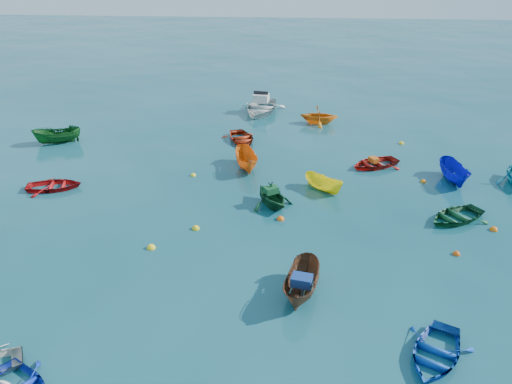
{
  "coord_description": "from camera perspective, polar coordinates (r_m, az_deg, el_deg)",
  "views": [
    {
      "loc": [
        1.93,
        -18.18,
        11.84
      ],
      "look_at": [
        0.0,
        5.0,
        0.4
      ],
      "focal_mm": 35.0,
      "sensor_mm": 36.0,
      "label": 1
    }
  ],
  "objects": [
    {
      "name": "ground",
      "position": [
        21.78,
        -1.1,
        -6.75
      ],
      "size": [
        160.0,
        160.0,
        0.0
      ],
      "primitive_type": "plane",
      "color": "#0A4049",
      "rests_on": "ground"
    },
    {
      "name": "sampan_brown_mid",
      "position": [
        19.36,
        5.24,
        -11.65
      ],
      "size": [
        1.77,
        3.3,
        1.21
      ],
      "primitive_type": "imported",
      "rotation": [
        0.0,
        0.0,
        -0.2
      ],
      "color": "brown",
      "rests_on": "ground"
    },
    {
      "name": "dinghy_blue_se",
      "position": [
        17.81,
        19.69,
        -17.4
      ],
      "size": [
        3.25,
        3.63,
        0.62
      ],
      "primitive_type": "imported",
      "rotation": [
        0.0,
        0.0,
        -0.47
      ],
      "color": "#0D41A5",
      "rests_on": "ground"
    },
    {
      "name": "sampan_yellow_mid",
      "position": [
        27.25,
        7.7,
        0.18
      ],
      "size": [
        2.48,
        2.35,
        0.96
      ],
      "primitive_type": "imported",
      "rotation": [
        0.0,
        0.0,
        0.84
      ],
      "color": "yellow",
      "rests_on": "ground"
    },
    {
      "name": "dinghy_green_e",
      "position": [
        25.98,
        21.79,
        -2.97
      ],
      "size": [
        3.78,
        3.54,
        0.64
      ],
      "primitive_type": "imported",
      "rotation": [
        0.0,
        0.0,
        -0.98
      ],
      "color": "#114C29",
      "rests_on": "ground"
    },
    {
      "name": "dinghy_red_nw",
      "position": [
        29.33,
        -22.01,
        0.35
      ],
      "size": [
        3.28,
        2.67,
        0.6
      ],
      "primitive_type": "imported",
      "rotation": [
        0.0,
        0.0,
        1.8
      ],
      "color": "#B20E0F",
      "rests_on": "ground"
    },
    {
      "name": "sampan_orange_n",
      "position": [
        29.73,
        -1.05,
        2.72
      ],
      "size": [
        1.97,
        3.38,
        1.23
      ],
      "primitive_type": "imported",
      "rotation": [
        0.0,
        0.0,
        0.26
      ],
      "color": "orange",
      "rests_on": "ground"
    },
    {
      "name": "dinghy_green_n",
      "position": [
        25.45,
        1.8,
        -1.55
      ],
      "size": [
        3.24,
        3.35,
        1.35
      ],
      "primitive_type": "imported",
      "rotation": [
        0.0,
        0.0,
        0.56
      ],
      "color": "#0F4323",
      "rests_on": "ground"
    },
    {
      "name": "dinghy_red_ne",
      "position": [
        30.84,
        13.36,
        2.87
      ],
      "size": [
        3.72,
        3.39,
        0.63
      ],
      "primitive_type": "imported",
      "rotation": [
        0.0,
        0.0,
        -1.06
      ],
      "color": "#A7150D",
      "rests_on": "ground"
    },
    {
      "name": "sampan_blue_far",
      "position": [
        30.17,
        21.56,
        1.14
      ],
      "size": [
        1.46,
        3.2,
        1.2
      ],
      "primitive_type": "imported",
      "rotation": [
        0.0,
        0.0,
        0.09
      ],
      "color": "#0D11AC",
      "rests_on": "ground"
    },
    {
      "name": "dinghy_red_far",
      "position": [
        34.03,
        -1.65,
        5.82
      ],
      "size": [
        3.26,
        3.77,
        0.65
      ],
      "primitive_type": "imported",
      "rotation": [
        0.0,
        0.0,
        0.38
      ],
      "color": "#A7280D",
      "rests_on": "ground"
    },
    {
      "name": "dinghy_orange_far",
      "position": [
        37.91,
        7.15,
        7.79
      ],
      "size": [
        2.89,
        2.53,
        1.45
      ],
      "primitive_type": "imported",
      "rotation": [
        0.0,
        0.0,
        1.51
      ],
      "color": "orange",
      "rests_on": "ground"
    },
    {
      "name": "sampan_green_far",
      "position": [
        36.21,
        -21.65,
        5.22
      ],
      "size": [
        3.29,
        2.19,
        1.19
      ],
      "primitive_type": "imported",
      "rotation": [
        0.0,
        0.0,
        -1.2
      ],
      "color": "#13521B",
      "rests_on": "ground"
    },
    {
      "name": "motorboat_white",
      "position": [
        40.32,
        0.56,
        9.11
      ],
      "size": [
        4.11,
        5.28,
        1.61
      ],
      "primitive_type": "imported",
      "rotation": [
        0.0,
        0.0,
        -0.14
      ],
      "color": "silver",
      "rests_on": "ground"
    },
    {
      "name": "tarp_blue_a",
      "position": [
        18.77,
        5.25,
        -10.03
      ],
      "size": [
        0.85,
        0.71,
        0.37
      ],
      "primitive_type": "cube",
      "rotation": [
        0.0,
        0.0,
        -0.2
      ],
      "color": "navy",
      "rests_on": "sampan_brown_mid"
    },
    {
      "name": "tarp_green_b",
      "position": [
        25.15,
        1.72,
        0.24
      ],
      "size": [
        0.85,
        0.8,
        0.33
      ],
      "primitive_type": "cube",
      "rotation": [
        0.0,
        0.0,
        0.56
      ],
      "color": "#134F27",
      "rests_on": "dinghy_green_n"
    },
    {
      "name": "tarp_orange_b",
      "position": [
        30.61,
        13.3,
        3.62
      ],
      "size": [
        0.65,
        0.7,
        0.27
      ],
      "primitive_type": "cube",
      "rotation": [
        0.0,
        0.0,
        -1.06
      ],
      "color": "#C05513",
      "rests_on": "dinghy_red_ne"
    },
    {
      "name": "buoy_ye_a",
      "position": [
        22.43,
        -11.89,
        -6.31
      ],
      "size": [
        0.39,
        0.39,
        0.39
      ],
      "primitive_type": "sphere",
      "color": "yellow",
      "rests_on": "ground"
    },
    {
      "name": "buoy_or_b",
      "position": [
        23.2,
        21.91,
        -6.64
      ],
      "size": [
        0.33,
        0.33,
        0.33
      ],
      "primitive_type": "sphere",
      "color": "#CF4B0B",
      "rests_on": "ground"
    },
    {
      "name": "buoy_or_c",
      "position": [
        24.19,
        2.82,
        -3.16
      ],
      "size": [
        0.37,
        0.37,
        0.37
      ],
      "primitive_type": "sphere",
      "color": "#F15B0D",
      "rests_on": "ground"
    },
    {
      "name": "buoy_ye_c",
      "position": [
        23.55,
        -6.89,
        -4.21
      ],
      "size": [
        0.37,
        0.37,
        0.37
      ],
      "primitive_type": "sphere",
      "color": "yellow",
      "rests_on": "ground"
    },
    {
      "name": "buoy_or_d",
      "position": [
        25.79,
        25.51,
        -3.95
      ],
      "size": [
        0.37,
        0.37,
        0.37
      ],
      "primitive_type": "sphere",
      "color": "orange",
      "rests_on": "ground"
    },
    {
      "name": "buoy_ye_d",
      "position": [
        28.99,
        -7.18,
        1.87
      ],
      "size": [
        0.31,
        0.31,
        0.31
      ],
      "primitive_type": "sphere",
      "color": "yellow",
      "rests_on": "ground"
    },
    {
      "name": "buoy_or_e",
      "position": [
        29.5,
        18.56,
        1.09
      ],
      "size": [
        0.33,
        0.33,
        0.33
      ],
      "primitive_type": "sphere",
      "color": "orange",
      "rests_on": "ground"
    },
    {
      "name": "buoy_ye_e",
      "position": [
        34.95,
        16.27,
        5.31
      ],
      "size": [
        0.34,
        0.34,
        0.34
      ],
      "primitive_type": "sphere",
      "color": "yellow",
      "rests_on": "ground"
    }
  ]
}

